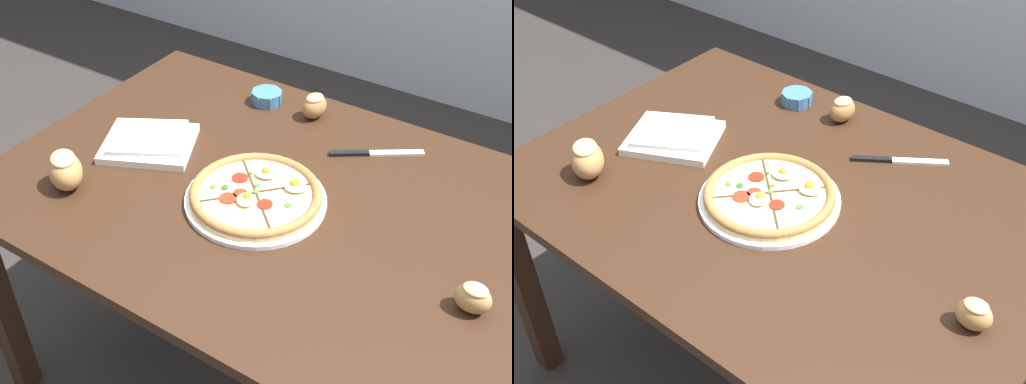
% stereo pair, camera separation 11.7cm
% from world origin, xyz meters
% --- Properties ---
extents(ground_plane, '(12.00, 12.00, 0.00)m').
position_xyz_m(ground_plane, '(0.00, 0.00, 0.00)').
color(ground_plane, '#2D2826').
extents(dining_table, '(1.30, 0.92, 0.73)m').
position_xyz_m(dining_table, '(0.00, 0.00, 0.64)').
color(dining_table, '#331E11').
rests_on(dining_table, ground_plane).
extents(pizza, '(0.33, 0.33, 0.05)m').
position_xyz_m(pizza, '(0.00, -0.05, 0.75)').
color(pizza, white).
rests_on(pizza, dining_table).
extents(ramekin_bowl, '(0.09, 0.09, 0.04)m').
position_xyz_m(ramekin_bowl, '(-0.22, 0.34, 0.75)').
color(ramekin_bowl, teal).
rests_on(ramekin_bowl, dining_table).
extents(napkin_folded, '(0.29, 0.27, 0.04)m').
position_xyz_m(napkin_folded, '(-0.35, -0.02, 0.75)').
color(napkin_folded, silver).
rests_on(napkin_folded, dining_table).
extents(bread_piece_near, '(0.07, 0.09, 0.07)m').
position_xyz_m(bread_piece_near, '(-0.07, 0.35, 0.77)').
color(bread_piece_near, '#A3703D').
rests_on(bread_piece_near, dining_table).
extents(bread_piece_mid, '(0.07, 0.06, 0.06)m').
position_xyz_m(bread_piece_mid, '(0.52, -0.10, 0.77)').
color(bread_piece_mid, '#B27F47').
rests_on(bread_piece_mid, dining_table).
extents(bread_piece_far, '(0.13, 0.13, 0.09)m').
position_xyz_m(bread_piece_far, '(-0.41, -0.25, 0.78)').
color(bread_piece_far, '#B27F47').
rests_on(bread_piece_far, dining_table).
extents(knife_main, '(0.21, 0.15, 0.01)m').
position_xyz_m(knife_main, '(0.15, 0.28, 0.74)').
color(knife_main, silver).
rests_on(knife_main, dining_table).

